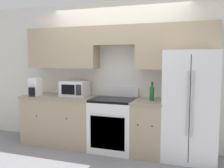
{
  "coord_description": "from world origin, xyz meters",
  "views": [
    {
      "loc": [
        1.37,
        -3.68,
        1.58
      ],
      "look_at": [
        -0.0,
        0.31,
        1.15
      ],
      "focal_mm": 40.0,
      "sensor_mm": 36.0,
      "label": 1
    }
  ],
  "objects_px": {
    "oven_range": "(113,124)",
    "bottle": "(152,93)",
    "refrigerator": "(190,105)",
    "microwave": "(75,88)"
  },
  "relations": [
    {
      "from": "oven_range",
      "to": "bottle",
      "type": "distance_m",
      "value": 0.87
    },
    {
      "from": "microwave",
      "to": "oven_range",
      "type": "bearing_deg",
      "value": -6.58
    },
    {
      "from": "refrigerator",
      "to": "bottle",
      "type": "relative_size",
      "value": 5.58
    },
    {
      "from": "oven_range",
      "to": "refrigerator",
      "type": "height_order",
      "value": "refrigerator"
    },
    {
      "from": "refrigerator",
      "to": "microwave",
      "type": "distance_m",
      "value": 2.04
    },
    {
      "from": "microwave",
      "to": "bottle",
      "type": "distance_m",
      "value": 1.44
    },
    {
      "from": "refrigerator",
      "to": "oven_range",
      "type": "bearing_deg",
      "value": -176.95
    },
    {
      "from": "bottle",
      "to": "refrigerator",
      "type": "bearing_deg",
      "value": 6.38
    },
    {
      "from": "oven_range",
      "to": "bottle",
      "type": "height_order",
      "value": "bottle"
    },
    {
      "from": "oven_range",
      "to": "bottle",
      "type": "relative_size",
      "value": 3.46
    }
  ]
}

